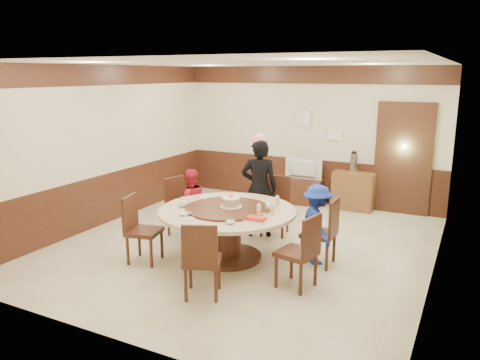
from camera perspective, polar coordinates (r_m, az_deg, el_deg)
The scene contains 30 objects.
room at distance 7.16m, azimuth 0.70°, elevation 0.17°, with size 6.00×6.04×2.84m.
banquet_table at distance 6.79m, azimuth -1.54°, elevation -5.34°, with size 1.98×1.98×0.78m.
chair_0 at distance 6.76m, azimuth 9.72°, elevation -7.67°, with size 0.45×0.44×0.97m.
chair_1 at distance 7.91m, azimuth 4.29°, elevation -4.44°, with size 0.50×0.51×0.97m.
chair_2 at distance 7.90m, azimuth -6.98°, elevation -4.53°, with size 0.54×0.53×0.97m.
chair_3 at distance 6.90m, azimuth -11.71°, elevation -7.31°, with size 0.53×0.53×0.97m.
chair_4 at distance 5.77m, azimuth -4.60°, elevation -11.19°, with size 0.58×0.59×0.97m.
chair_5 at distance 6.03m, azimuth 7.04°, elevation -10.18°, with size 0.53×0.52×0.97m.
person_standing at distance 7.69m, azimuth 2.35°, elevation -0.99°, with size 0.59×0.39×1.62m, color black.
person_red at distance 7.76m, azimuth -6.07°, elevation -2.78°, with size 0.56×0.43×1.14m, color #B4182B.
person_blue at distance 6.73m, azimuth 9.38°, elevation -5.33°, with size 0.74×0.43×1.15m, color #18319E.
birthday_cake at distance 6.71m, azimuth -1.12°, elevation -2.71°, with size 0.31×0.31×0.21m.
teapot_left at distance 6.87m, azimuth -6.92°, elevation -2.81°, with size 0.17×0.15×0.13m, color white.
teapot_right at distance 6.68m, azimuth 3.77°, elevation -3.19°, with size 0.17×0.15×0.13m, color white.
bowl_0 at distance 7.26m, azimuth -4.36°, elevation -2.22°, with size 0.15×0.15×0.04m, color white.
bowl_1 at distance 6.08m, azimuth -1.17°, elevation -5.19°, with size 0.12×0.12×0.04m, color white.
bowl_2 at distance 6.47m, azimuth -6.70°, elevation -4.17°, with size 0.16×0.16×0.04m, color white.
bowl_3 at distance 6.33m, azimuth 2.82°, elevation -4.44°, with size 0.14×0.14×0.04m, color white.
saucer_near at distance 6.31m, azimuth -6.38°, elevation -4.72°, with size 0.18×0.18×0.01m, color white.
saucer_far at distance 6.96m, azimuth 3.68°, elevation -2.97°, with size 0.18×0.18×0.01m, color white.
shrimp_platter at distance 6.18m, azimuth 2.00°, elevation -4.82°, with size 0.30×0.20×0.06m.
bottle_0 at distance 6.39m, azimuth 2.30°, elevation -3.72°, with size 0.06×0.06×0.16m, color silver.
bottle_1 at distance 6.43m, azimuth 3.90°, elevation -3.63°, with size 0.06×0.06×0.16m, color silver.
bottle_2 at distance 6.83m, azimuth 4.57°, elevation -2.67°, with size 0.06×0.06×0.16m, color silver.
tv_stand at distance 9.83m, azimuth 7.52°, elevation -1.38°, with size 0.85×0.45×0.50m, color #402014.
television at distance 9.73m, azimuth 7.60°, elevation 1.34°, with size 0.79×0.10×0.45m, color gray.
side_cabinet at distance 9.54m, azimuth 13.65°, elevation -1.31°, with size 0.80×0.40×0.75m, color brown.
thermos at distance 9.43m, azimuth 13.69°, elevation 2.04°, with size 0.15×0.15×0.38m, color silver.
notice_left at distance 9.79m, azimuth 7.85°, elevation 7.46°, with size 0.25×0.00×0.35m, color white.
notice_right at distance 9.63m, azimuth 11.46°, elevation 5.44°, with size 0.30×0.00×0.22m, color white.
Camera 1 is at (3.10, -6.25, 2.66)m, focal length 35.00 mm.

